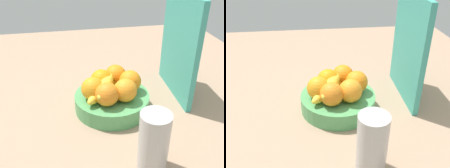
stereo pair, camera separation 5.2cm
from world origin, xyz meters
The scene contains 11 objects.
ground_plane centered at (0.00, 0.00, -1.50)cm, with size 180.00×140.00×3.00cm, color tan.
fruit_bowl centered at (-3.25, -2.46, 2.70)cm, with size 24.70×24.70×5.40cm, color #509E5B.
orange_front_left centered at (-4.46, 3.87, 9.10)cm, with size 7.40×7.40×7.40cm, color orange.
orange_front_right centered at (-9.54, -0.05, 9.10)cm, with size 7.40×7.40×7.40cm, color orange.
orange_center centered at (-6.84, -5.34, 9.10)cm, with size 7.40×7.40×7.40cm, color orange.
orange_back_left centered at (-1.99, -8.88, 9.10)cm, with size 7.40×7.40×7.40cm, color orange.
orange_back_right centered at (2.14, -5.07, 9.10)cm, with size 7.40×7.40×7.40cm, color orange.
orange_top_stack centered at (0.92, 0.95, 9.10)cm, with size 7.40×7.40×7.40cm, color orange.
banana_bunch centered at (-2.83, -5.12, 8.50)cm, with size 17.23×13.93×6.20cm.
cutting_board centered at (-9.88, 22.33, 18.00)cm, with size 28.00×1.80×36.00cm, color teal.
thermos_tumbler centered at (23.85, 2.39, 8.11)cm, with size 7.50×7.50×16.22cm, color #B7B6B3.
Camera 2 is at (68.54, -11.16, 50.80)cm, focal length 41.47 mm.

